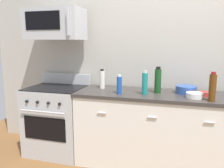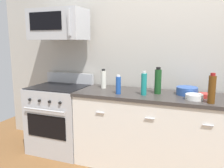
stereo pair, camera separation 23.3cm
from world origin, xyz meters
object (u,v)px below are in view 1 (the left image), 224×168
at_px(bottle_vinegar_white, 102,79).
at_px(range_oven, 58,119).
at_px(bottle_soda_blue, 119,85).
at_px(bowl_blue_mixing, 186,89).
at_px(bottle_wine_amber, 212,87).
at_px(bowl_white_ceramic, 195,95).
at_px(microwave, 55,24).
at_px(bottle_wine_green, 158,81).
at_px(bowl_red_small, 204,93).
at_px(bottle_sparkling_teal, 145,83).

bearing_deg(bottle_vinegar_white, range_oven, -170.67).
relative_size(bottle_vinegar_white, bottle_soda_blue, 1.14).
distance_m(bottle_vinegar_white, bowl_blue_mixing, 1.06).
distance_m(bottle_wine_amber, bowl_white_ceramic, 0.22).
distance_m(microwave, bottle_wine_green, 1.51).
bearing_deg(bottle_soda_blue, microwave, 167.90).
distance_m(bowl_blue_mixing, bowl_red_small, 0.21).
xyz_separation_m(bottle_wine_green, bottle_wine_amber, (0.57, -0.24, -0.00)).
relative_size(bottle_vinegar_white, bowl_blue_mixing, 1.06).
xyz_separation_m(microwave, bowl_blue_mixing, (1.68, 0.05, -0.78)).
bearing_deg(bottle_wine_amber, bottle_sparkling_teal, 170.53).
xyz_separation_m(bottle_vinegar_white, bowl_blue_mixing, (1.05, -0.01, -0.07)).
bearing_deg(bottle_soda_blue, bowl_blue_mixing, 17.84).
height_order(bottle_wine_green, bottle_vinegar_white, bottle_wine_green).
xyz_separation_m(range_oven, bottle_wine_green, (1.35, 0.03, 0.60)).
bearing_deg(bottle_soda_blue, bowl_red_small, 10.41).
height_order(range_oven, microwave, microwave).
distance_m(microwave, bowl_white_ceramic, 1.94).
xyz_separation_m(bottle_sparkling_teal, bottle_soda_blue, (-0.29, -0.05, -0.02)).
bearing_deg(bowl_red_small, microwave, 179.31).
bearing_deg(bowl_red_small, bottle_wine_green, 179.69).
xyz_separation_m(bottle_wine_green, bowl_blue_mixing, (0.33, 0.07, -0.10)).
xyz_separation_m(microwave, bottle_vinegar_white, (0.62, 0.06, -0.71)).
distance_m(range_oven, bowl_blue_mixing, 1.75).
height_order(bottle_soda_blue, bowl_blue_mixing, bottle_soda_blue).
bearing_deg(bottle_wine_green, bottle_wine_amber, -23.08).
bearing_deg(bottle_wine_amber, bowl_red_small, 101.96).
bearing_deg(bottle_soda_blue, bottle_vinegar_white, 139.31).
height_order(bowl_blue_mixing, bowl_red_small, bowl_blue_mixing).
distance_m(range_oven, bottle_sparkling_teal, 1.35).
distance_m(bottle_wine_green, bowl_red_small, 0.54).
distance_m(bowl_white_ceramic, bowl_red_small, 0.18).
distance_m(range_oven, bottle_wine_green, 1.48).
bearing_deg(bowl_red_small, bottle_wine_amber, -78.04).
relative_size(bottle_sparkling_teal, bowl_red_small, 2.08).
relative_size(bottle_sparkling_teal, bottle_wine_amber, 0.91).
height_order(bottle_wine_green, bottle_wine_amber, bottle_wine_green).
bearing_deg(bottle_wine_amber, bowl_white_ceramic, 148.52).
bearing_deg(microwave, bottle_sparkling_teal, -6.84).
height_order(microwave, bowl_red_small, microwave).
bearing_deg(microwave, bottle_vinegar_white, 5.28).
bearing_deg(bowl_white_ceramic, bowl_blue_mixing, 111.71).
bearing_deg(bowl_blue_mixing, bottle_vinegar_white, 179.40).
relative_size(bottle_wine_green, bowl_blue_mixing, 1.30).
distance_m(bottle_sparkling_teal, bowl_white_ceramic, 0.56).
bearing_deg(bowl_red_small, bottle_sparkling_teal, -169.46).
relative_size(microwave, bowl_blue_mixing, 3.08).
bearing_deg(bottle_wine_amber, bowl_blue_mixing, 128.29).
height_order(bottle_sparkling_teal, bottle_soda_blue, bottle_sparkling_teal).
relative_size(range_oven, bowl_white_ceramic, 5.85).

